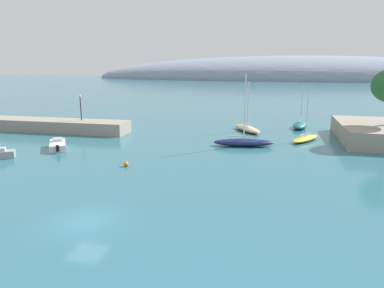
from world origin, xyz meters
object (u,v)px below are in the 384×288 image
sailboat_yellow_outer_mooring (305,138)px  sailboat_navy_near_shore (244,142)px  sailboat_sand_end_of_line (247,128)px  motorboat_white_foreground (58,145)px  harbor_lamp_post (80,105)px  sailboat_teal_mid_mooring (300,125)px  mooring_buoy_orange (126,164)px

sailboat_yellow_outer_mooring → sailboat_navy_near_shore: bearing=154.1°
sailboat_sand_end_of_line → sailboat_yellow_outer_mooring: bearing=25.0°
motorboat_white_foreground → harbor_lamp_post: size_ratio=1.19×
sailboat_teal_mid_mooring → sailboat_sand_end_of_line: sailboat_sand_end_of_line is taller
sailboat_teal_mid_mooring → sailboat_yellow_outer_mooring: 10.90m
sailboat_teal_mid_mooring → mooring_buoy_orange: size_ratio=13.56×
sailboat_teal_mid_mooring → motorboat_white_foreground: (-32.20, -23.72, -0.10)m
sailboat_teal_mid_mooring → sailboat_yellow_outer_mooring: (0.09, -10.89, -0.16)m
sailboat_teal_mid_mooring → harbor_lamp_post: size_ratio=1.74×
mooring_buoy_orange → harbor_lamp_post: (-15.51, 16.73, 4.26)m
sailboat_navy_near_shore → sailboat_sand_end_of_line: 11.02m
sailboat_teal_mid_mooring → sailboat_yellow_outer_mooring: bearing=-170.0°
mooring_buoy_orange → harbor_lamp_post: size_ratio=0.13×
sailboat_navy_near_shore → harbor_lamp_post: size_ratio=2.32×
harbor_lamp_post → mooring_buoy_orange: bearing=-47.2°
harbor_lamp_post → motorboat_white_foreground: bearing=-74.0°
sailboat_navy_near_shore → sailboat_sand_end_of_line: bearing=82.4°
sailboat_yellow_outer_mooring → motorboat_white_foreground: sailboat_yellow_outer_mooring is taller
sailboat_sand_end_of_line → sailboat_navy_near_shore: bearing=-30.4°
mooring_buoy_orange → harbor_lamp_post: harbor_lamp_post is taller
sailboat_teal_mid_mooring → mooring_buoy_orange: sailboat_teal_mid_mooring is taller
sailboat_teal_mid_mooring → motorboat_white_foreground: sailboat_teal_mid_mooring is taller
sailboat_sand_end_of_line → mooring_buoy_orange: size_ratio=15.23×
motorboat_white_foreground → sailboat_navy_near_shore: bearing=-107.4°
sailboat_navy_near_shore → harbor_lamp_post: bearing=161.7°
motorboat_white_foreground → mooring_buoy_orange: motorboat_white_foreground is taller
sailboat_sand_end_of_line → mooring_buoy_orange: 26.26m
sailboat_navy_near_shore → sailboat_teal_mid_mooring: bearing=52.7°
sailboat_yellow_outer_mooring → motorboat_white_foreground: (-32.30, -12.83, 0.06)m
sailboat_teal_mid_mooring → motorboat_white_foreground: size_ratio=1.46×
motorboat_white_foreground → sailboat_yellow_outer_mooring: bearing=-103.1°
sailboat_yellow_outer_mooring → harbor_lamp_post: size_ratio=1.93×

